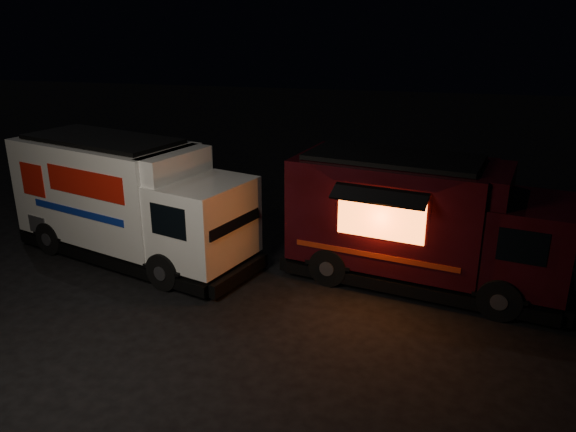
# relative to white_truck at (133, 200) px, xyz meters

# --- Properties ---
(ground) EXTENTS (80.00, 80.00, 0.00)m
(ground) POSITION_rel_white_truck_xyz_m (2.62, -2.25, -1.59)
(ground) COLOR black
(ground) RESTS_ON ground
(white_truck) EXTENTS (7.39, 4.40, 3.17)m
(white_truck) POSITION_rel_white_truck_xyz_m (0.00, 0.00, 0.00)
(white_truck) COLOR silver
(white_truck) RESTS_ON ground
(red_truck) EXTENTS (6.99, 3.75, 3.09)m
(red_truck) POSITION_rel_white_truck_xyz_m (7.49, 0.18, -0.04)
(red_truck) COLOR #340910
(red_truck) RESTS_ON ground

